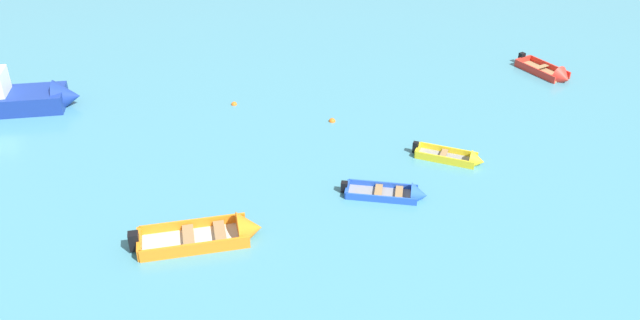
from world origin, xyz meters
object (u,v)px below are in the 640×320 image
(mooring_buoy_near_foreground, at_px, (332,121))
(rowboat_blue_far_back, at_px, (403,194))
(rowboat_red_cluster_inner, at_px, (553,74))
(rowboat_orange_midfield_left, at_px, (224,233))
(mooring_buoy_trailing, at_px, (234,105))
(rowboat_yellow_distant_center, at_px, (461,159))
(motor_launch_deep_blue_center, at_px, (10,97))

(mooring_buoy_near_foreground, bearing_deg, rowboat_blue_far_back, -53.95)
(mooring_buoy_near_foreground, bearing_deg, rowboat_red_cluster_inner, 36.21)
(rowboat_orange_midfield_left, height_order, mooring_buoy_near_foreground, rowboat_orange_midfield_left)
(rowboat_red_cluster_inner, distance_m, rowboat_blue_far_back, 14.86)
(mooring_buoy_trailing, bearing_deg, rowboat_yellow_distant_center, -14.72)
(rowboat_yellow_distant_center, bearing_deg, rowboat_blue_far_back, -122.90)
(motor_launch_deep_blue_center, bearing_deg, rowboat_red_cluster_inner, 21.14)
(rowboat_yellow_distant_center, xyz_separation_m, rowboat_red_cluster_inner, (4.39, 10.10, 0.02))
(rowboat_yellow_distant_center, bearing_deg, mooring_buoy_trailing, 165.28)
(rowboat_blue_far_back, height_order, rowboat_orange_midfield_left, rowboat_orange_midfield_left)
(rowboat_blue_far_back, distance_m, rowboat_orange_midfield_left, 7.25)
(motor_launch_deep_blue_center, height_order, mooring_buoy_near_foreground, motor_launch_deep_blue_center)
(rowboat_yellow_distant_center, relative_size, mooring_buoy_near_foreground, 9.85)
(rowboat_yellow_distant_center, bearing_deg, rowboat_orange_midfield_left, -137.57)
(rowboat_blue_far_back, relative_size, rowboat_orange_midfield_left, 0.75)
(rowboat_red_cluster_inner, relative_size, rowboat_orange_midfield_left, 0.68)
(motor_launch_deep_blue_center, xyz_separation_m, mooring_buoy_trailing, (10.47, 3.02, -0.69))
(mooring_buoy_trailing, bearing_deg, mooring_buoy_near_foreground, -6.94)
(motor_launch_deep_blue_center, distance_m, rowboat_yellow_distant_center, 21.83)
(rowboat_yellow_distant_center, distance_m, mooring_buoy_trailing, 11.75)
(rowboat_red_cluster_inner, bearing_deg, motor_launch_deep_blue_center, -158.86)
(rowboat_red_cluster_inner, height_order, mooring_buoy_near_foreground, rowboat_red_cluster_inner)
(rowboat_yellow_distant_center, bearing_deg, motor_launch_deep_blue_center, -179.91)
(motor_launch_deep_blue_center, bearing_deg, rowboat_blue_far_back, -9.28)
(motor_launch_deep_blue_center, distance_m, mooring_buoy_trailing, 10.91)
(rowboat_orange_midfield_left, distance_m, mooring_buoy_trailing, 10.87)
(rowboat_yellow_distant_center, xyz_separation_m, mooring_buoy_near_foreground, (-6.19, 2.36, -0.16))
(rowboat_orange_midfield_left, bearing_deg, rowboat_red_cluster_inner, 54.51)
(mooring_buoy_trailing, bearing_deg, rowboat_orange_midfield_left, -72.38)
(motor_launch_deep_blue_center, height_order, rowboat_red_cluster_inner, motor_launch_deep_blue_center)
(motor_launch_deep_blue_center, bearing_deg, rowboat_orange_midfield_left, -28.09)
(motor_launch_deep_blue_center, distance_m, rowboat_blue_far_back, 19.99)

